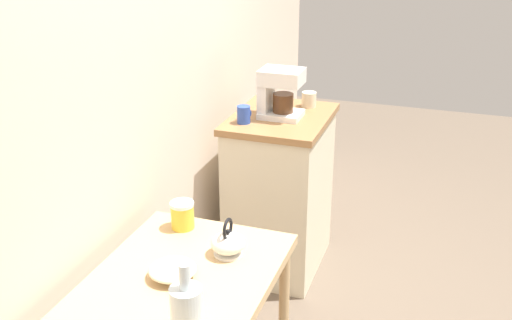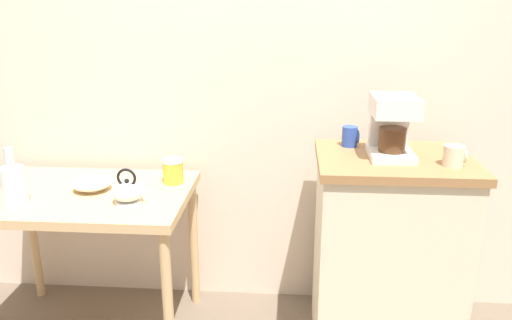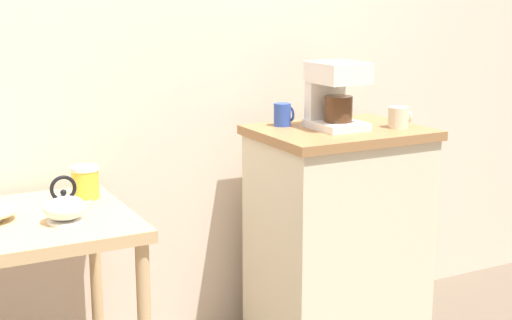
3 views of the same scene
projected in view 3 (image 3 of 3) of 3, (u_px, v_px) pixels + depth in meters
The scene contains 7 objects.
back_wall at pixel (167, 3), 2.91m from camera, with size 4.40×0.10×2.80m, color beige.
kitchen_counter at pixel (337, 239), 3.02m from camera, with size 0.65×0.51×0.92m.
teakettle at pixel (65, 207), 2.32m from camera, with size 0.16×0.13×0.15m.
canister_enamel at pixel (85, 182), 2.60m from camera, with size 0.10×0.10×0.12m.
coffee_maker at pixel (334, 92), 2.89m from camera, with size 0.18×0.22×0.26m.
mug_small_cream at pixel (399, 117), 2.91m from camera, with size 0.09×0.08×0.08m.
mug_blue at pixel (283, 115), 2.95m from camera, with size 0.08×0.07×0.09m.
Camera 3 is at (-0.97, -2.36, 1.43)m, focal length 52.14 mm.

